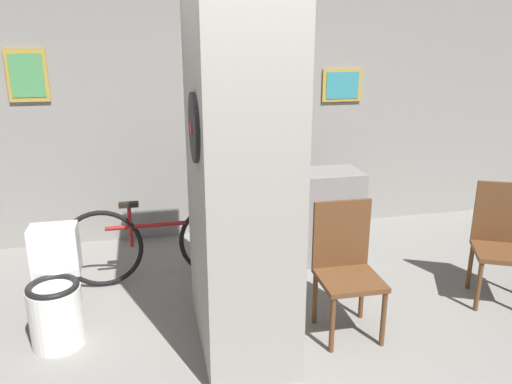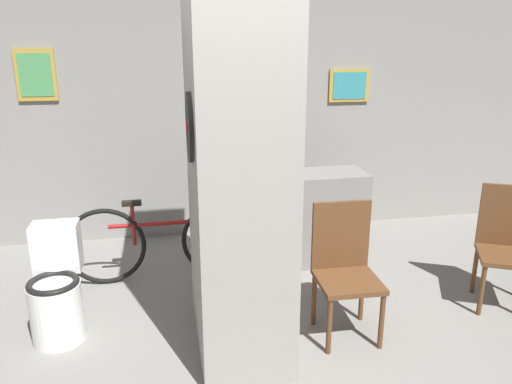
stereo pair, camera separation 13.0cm
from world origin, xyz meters
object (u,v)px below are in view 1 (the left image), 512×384
toilet (56,295)px  chair_by_doorway (502,239)px  chair_near_pillar (346,264)px  bottle_tall (279,164)px  bicycle (162,242)px

toilet → chair_by_doorway: chair_by_doorway is taller
chair_near_pillar → bottle_tall: bottle_tall is taller
toilet → bottle_tall: size_ratio=3.07×
toilet → bottle_tall: (1.83, 0.88, 0.62)m
toilet → chair_by_doorway: bearing=-2.8°
toilet → bicycle: toilet is taller
chair_by_doorway → bicycle: chair_by_doorway is taller
bicycle → toilet: bearing=-135.7°
chair_near_pillar → chair_by_doorway: bearing=7.4°
chair_near_pillar → chair_by_doorway: same height
chair_near_pillar → toilet: bearing=172.2°
chair_near_pillar → bottle_tall: size_ratio=3.71×
bicycle → chair_near_pillar: bearing=-40.1°
chair_by_doorway → bicycle: 2.78m
bicycle → chair_by_doorway: bearing=-18.8°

